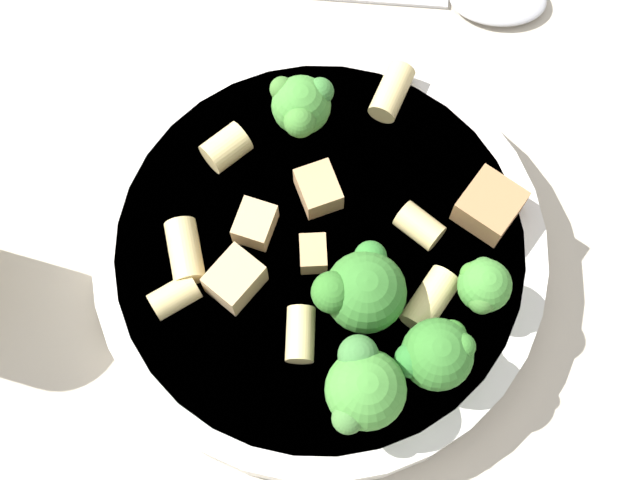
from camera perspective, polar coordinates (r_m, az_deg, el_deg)
The scene contains 19 objects.
ground_plane at distance 0.46m, azimuth 0.00°, elevation -1.58°, with size 2.00×2.00×0.00m, color #BCB29E.
pasta_bowl at distance 0.44m, azimuth 0.00°, elevation -0.91°, with size 0.22×0.22×0.03m.
broccoli_floret_0 at distance 0.43m, azimuth -1.20°, elevation 8.59°, with size 0.03×0.03×0.04m.
broccoli_floret_1 at distance 0.39m, azimuth 2.83°, elevation -9.41°, with size 0.04×0.04×0.04m.
broccoli_floret_2 at distance 0.41m, azimuth 10.40°, elevation -2.89°, with size 0.03×0.03×0.03m.
broccoli_floret_3 at distance 0.40m, azimuth 7.47°, elevation -7.22°, with size 0.03×0.03×0.04m.
broccoli_floret_4 at distance 0.40m, azimuth 2.71°, elevation -3.24°, with size 0.04×0.04×0.04m.
rigatoni_0 at distance 0.44m, azimuth -6.04°, elevation 5.90°, with size 0.02×0.02×0.02m, color #E0C67F.
rigatoni_1 at distance 0.42m, azimuth 6.80°, elevation -4.36°, with size 0.02×0.02×0.03m, color #E0C67F.
rigatoni_2 at distance 0.46m, azimuth 4.62°, elevation 9.44°, with size 0.01×0.01×0.03m, color #E0C67F.
rigatoni_3 at distance 0.43m, azimuth 6.38°, elevation 0.91°, with size 0.01×0.01×0.02m, color #E0C67F.
rigatoni_4 at distance 0.41m, azimuth -1.26°, elevation -6.06°, with size 0.01×0.01×0.03m, color #E0C67F.
rigatoni_5 at distance 0.42m, azimuth -9.29°, elevation -3.57°, with size 0.01×0.01×0.02m, color #E0C67F.
rigatoni_6 at distance 0.43m, azimuth -8.64°, elevation -0.72°, with size 0.02×0.02×0.03m, color #E0C67F.
chicken_chunk_0 at distance 0.44m, azimuth 10.80°, elevation 2.15°, with size 0.03×0.03×0.02m, color #A87A4C.
chicken_chunk_1 at distance 0.42m, azimuth -5.46°, elevation -2.52°, with size 0.02×0.02×0.02m, color tan.
chicken_chunk_2 at distance 0.42m, azimuth -0.69°, elevation -0.74°, with size 0.02×0.01×0.01m, color tan.
chicken_chunk_3 at distance 0.43m, azimuth -4.18°, elevation 1.04°, with size 0.02×0.02×0.01m, color tan.
chicken_chunk_4 at distance 0.43m, azimuth -0.10°, elevation 3.27°, with size 0.02×0.02×0.01m, color tan.
Camera 1 is at (0.12, 0.07, 0.44)m, focal length 50.00 mm.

